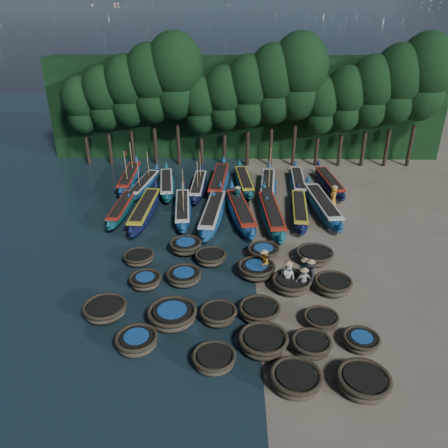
{
  "coord_description": "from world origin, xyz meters",
  "views": [
    {
      "loc": [
        -1.44,
        -22.3,
        14.5
      ],
      "look_at": [
        -1.94,
        3.98,
        1.3
      ],
      "focal_mm": 35.0,
      "sensor_mm": 36.0,
      "label": 1
    }
  ],
  "objects_px": {
    "long_boat_15": "(268,186)",
    "coracle_23": "(263,252)",
    "long_boat_4": "(213,213)",
    "long_boat_12": "(198,186)",
    "coracle_10": "(105,309)",
    "coracle_15": "(145,281)",
    "fisherman_1": "(304,270)",
    "coracle_12": "(218,314)",
    "coracle_11": "(172,315)",
    "long_boat_17": "(329,182)",
    "long_boat_5": "(241,212)",
    "coracle_9": "(361,341)",
    "long_boat_10": "(144,185)",
    "coracle_6": "(214,359)",
    "coracle_14": "(321,320)",
    "long_boat_16": "(298,182)",
    "long_boat_9": "(129,178)",
    "coracle_4": "(363,382)",
    "long_boat_7": "(299,210)",
    "coracle_21": "(186,246)",
    "coracle_20": "(139,258)",
    "coracle_24": "(315,256)",
    "long_boat_1": "(122,208)",
    "fisherman_5": "(237,197)",
    "long_boat_2": "(145,210)",
    "long_boat_13": "(219,181)",
    "coracle_16": "(184,276)",
    "fisherman_3": "(310,274)",
    "long_boat_6": "(271,214)",
    "fisherman_4": "(303,280)",
    "coracle_3": "(296,379)",
    "long_boat_14": "(244,182)",
    "fisherman_0": "(288,275)",
    "coracle_19": "(333,285)",
    "long_boat_8": "(322,205)",
    "coracle_7": "(263,342)",
    "coracle_13": "(260,311)",
    "coracle_5": "(137,341)",
    "long_boat_3": "(183,209)"
  },
  "relations": [
    {
      "from": "coracle_11",
      "to": "long_boat_17",
      "type": "bearing_deg",
      "value": 58.1
    },
    {
      "from": "coracle_6",
      "to": "coracle_14",
      "type": "height_order",
      "value": "coracle_6"
    },
    {
      "from": "long_boat_3",
      "to": "fisherman_1",
      "type": "bearing_deg",
      "value": -54.76
    },
    {
      "from": "coracle_7",
      "to": "coracle_13",
      "type": "distance_m",
      "value": 2.38
    },
    {
      "from": "long_boat_10",
      "to": "long_boat_8",
      "type": "bearing_deg",
      "value": -7.49
    },
    {
      "from": "long_boat_2",
      "to": "long_boat_9",
      "type": "relative_size",
      "value": 1.04
    },
    {
      "from": "long_boat_16",
      "to": "long_boat_10",
      "type": "bearing_deg",
      "value": -172.54
    },
    {
      "from": "coracle_20",
      "to": "long_boat_2",
      "type": "bearing_deg",
      "value": 96.98
    },
    {
      "from": "fisherman_1",
      "to": "coracle_12",
      "type": "bearing_deg",
      "value": 51.59
    },
    {
      "from": "coracle_4",
      "to": "coracle_10",
      "type": "relative_size",
      "value": 0.91
    },
    {
      "from": "coracle_5",
      "to": "long_boat_16",
      "type": "relative_size",
      "value": 0.27
    },
    {
      "from": "coracle_21",
      "to": "coracle_16",
      "type": "bearing_deg",
      "value": -86.21
    },
    {
      "from": "coracle_21",
      "to": "coracle_20",
      "type": "bearing_deg",
      "value": -154.4
    },
    {
      "from": "long_boat_15",
      "to": "coracle_23",
      "type": "bearing_deg",
      "value": -89.78
    },
    {
      "from": "long_boat_9",
      "to": "coracle_4",
      "type": "bearing_deg",
      "value": -59.74
    },
    {
      "from": "coracle_3",
      "to": "coracle_14",
      "type": "xyz_separation_m",
      "value": [
        1.78,
        4.03,
        -0.09
      ]
    },
    {
      "from": "coracle_13",
      "to": "long_boat_3",
      "type": "distance_m",
      "value": 13.25
    },
    {
      "from": "coracle_20",
      "to": "fisherman_0",
      "type": "relative_size",
      "value": 1.0
    },
    {
      "from": "long_boat_14",
      "to": "fisherman_4",
      "type": "distance_m",
      "value": 16.18
    },
    {
      "from": "coracle_3",
      "to": "coracle_10",
      "type": "bearing_deg",
      "value": 153.78
    },
    {
      "from": "long_boat_2",
      "to": "long_boat_13",
      "type": "bearing_deg",
      "value": 50.41
    },
    {
      "from": "long_boat_15",
      "to": "coracle_11",
      "type": "bearing_deg",
      "value": -103.47
    },
    {
      "from": "fisherman_5",
      "to": "coracle_4",
      "type": "bearing_deg",
      "value": 176.41
    },
    {
      "from": "coracle_10",
      "to": "coracle_15",
      "type": "xyz_separation_m",
      "value": [
        1.6,
        2.74,
        -0.04
      ]
    },
    {
      "from": "coracle_9",
      "to": "long_boat_10",
      "type": "xyz_separation_m",
      "value": [
        -13.79,
        19.34,
        0.14
      ]
    },
    {
      "from": "coracle_24",
      "to": "fisherman_4",
      "type": "height_order",
      "value": "fisherman_4"
    },
    {
      "from": "long_boat_5",
      "to": "long_boat_17",
      "type": "height_order",
      "value": "long_boat_5"
    },
    {
      "from": "coracle_4",
      "to": "long_boat_12",
      "type": "height_order",
      "value": "long_boat_12"
    },
    {
      "from": "long_boat_4",
      "to": "long_boat_12",
      "type": "xyz_separation_m",
      "value": [
        -1.49,
        5.66,
        -0.09
      ]
    },
    {
      "from": "coracle_3",
      "to": "coracle_19",
      "type": "height_order",
      "value": "coracle_19"
    },
    {
      "from": "coracle_21",
      "to": "long_boat_6",
      "type": "height_order",
      "value": "long_boat_6"
    },
    {
      "from": "coracle_24",
      "to": "long_boat_1",
      "type": "relative_size",
      "value": 0.38
    },
    {
      "from": "long_boat_5",
      "to": "long_boat_7",
      "type": "distance_m",
      "value": 4.51
    },
    {
      "from": "coracle_6",
      "to": "long_boat_14",
      "type": "xyz_separation_m",
      "value": [
        1.82,
        21.59,
        0.15
      ]
    },
    {
      "from": "coracle_12",
      "to": "coracle_19",
      "type": "bearing_deg",
      "value": 23.05
    },
    {
      "from": "long_boat_6",
      "to": "fisherman_1",
      "type": "relative_size",
      "value": 4.74
    },
    {
      "from": "long_boat_1",
      "to": "long_boat_6",
      "type": "distance_m",
      "value": 11.47
    },
    {
      "from": "coracle_12",
      "to": "long_boat_3",
      "type": "bearing_deg",
      "value": 104.02
    },
    {
      "from": "coracle_21",
      "to": "fisherman_3",
      "type": "relative_size",
      "value": 1.25
    },
    {
      "from": "coracle_12",
      "to": "coracle_20",
      "type": "bearing_deg",
      "value": 132.65
    },
    {
      "from": "coracle_4",
      "to": "coracle_23",
      "type": "bearing_deg",
      "value": 107.97
    },
    {
      "from": "coracle_20",
      "to": "long_boat_14",
      "type": "xyz_separation_m",
      "value": [
        6.89,
        12.88,
        0.16
      ]
    },
    {
      "from": "coracle_14",
      "to": "long_boat_14",
      "type": "height_order",
      "value": "long_boat_14"
    },
    {
      "from": "long_boat_13",
      "to": "coracle_14",
      "type": "bearing_deg",
      "value": -68.89
    },
    {
      "from": "long_boat_13",
      "to": "coracle_6",
      "type": "bearing_deg",
      "value": -84.85
    },
    {
      "from": "coracle_7",
      "to": "long_boat_6",
      "type": "distance_m",
      "value": 13.66
    },
    {
      "from": "long_boat_8",
      "to": "long_boat_16",
      "type": "xyz_separation_m",
      "value": [
        -1.19,
        5.24,
        -0.09
      ]
    },
    {
      "from": "long_boat_10",
      "to": "long_boat_13",
      "type": "relative_size",
      "value": 0.81
    },
    {
      "from": "coracle_6",
      "to": "long_boat_9",
      "type": "relative_size",
      "value": 0.29
    },
    {
      "from": "long_boat_14",
      "to": "fisherman_1",
      "type": "bearing_deg",
      "value": -84.38
    }
  ]
}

